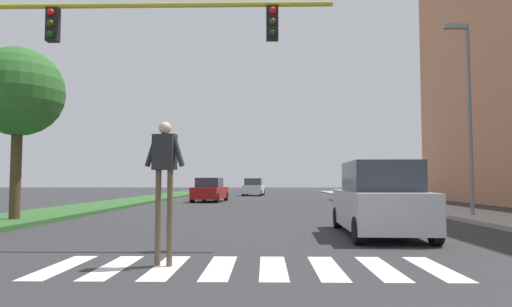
% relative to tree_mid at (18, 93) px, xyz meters
% --- Properties ---
extents(ground_plane, '(140.00, 140.00, 0.00)m').
position_rel_tree_mid_xyz_m(ground_plane, '(8.35, 13.76, -4.55)').
color(ground_plane, '#2D2D30').
extents(crosswalk, '(6.75, 2.20, 0.01)m').
position_rel_tree_mid_xyz_m(crosswalk, '(8.35, -7.82, -4.55)').
color(crosswalk, silver).
rests_on(crosswalk, ground_plane).
extents(median_strip, '(3.30, 64.00, 0.15)m').
position_rel_tree_mid_xyz_m(median_strip, '(-0.44, 11.76, -4.48)').
color(median_strip, '#2D5B28').
rests_on(median_strip, ground_plane).
extents(tree_mid, '(3.12, 3.12, 6.00)m').
position_rel_tree_mid_xyz_m(tree_mid, '(0.00, 0.00, 0.00)').
color(tree_mid, '#4C3823').
rests_on(tree_mid, median_strip).
extents(sidewalk_right, '(3.00, 64.00, 0.15)m').
position_rel_tree_mid_xyz_m(sidewalk_right, '(17.16, 11.76, -4.48)').
color(sidewalk_right, '#9E9991').
rests_on(sidewalk_right, ground_plane).
extents(traffic_light_gantry, '(9.41, 0.30, 6.00)m').
position_rel_tree_mid_xyz_m(traffic_light_gantry, '(3.71, -5.27, -0.17)').
color(traffic_light_gantry, gold).
rests_on(traffic_light_gantry, median_strip).
extents(street_lamp_right, '(1.02, 0.24, 7.50)m').
position_rel_tree_mid_xyz_m(street_lamp_right, '(16.56, 2.16, 0.04)').
color(street_lamp_right, slate).
rests_on(street_lamp_right, sidewalk_right).
extents(pedestrian_performer, '(0.75, 0.32, 2.49)m').
position_rel_tree_mid_xyz_m(pedestrian_performer, '(6.92, -7.71, -2.89)').
color(pedestrian_performer, brown).
rests_on(pedestrian_performer, ground_plane).
extents(suv_crossing, '(2.09, 4.66, 1.97)m').
position_rel_tree_mid_xyz_m(suv_crossing, '(11.72, -3.27, -3.62)').
color(suv_crossing, '#B7B7BC').
rests_on(suv_crossing, ground_plane).
extents(sedan_midblock, '(2.27, 4.43, 1.67)m').
position_rel_tree_mid_xyz_m(sedan_midblock, '(4.78, 16.15, -3.78)').
color(sedan_midblock, maroon).
rests_on(sedan_midblock, ground_plane).
extents(sedan_distant, '(2.20, 4.17, 1.71)m').
position_rel_tree_mid_xyz_m(sedan_distant, '(7.50, 29.30, -3.76)').
color(sedan_distant, silver).
rests_on(sedan_distant, ground_plane).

